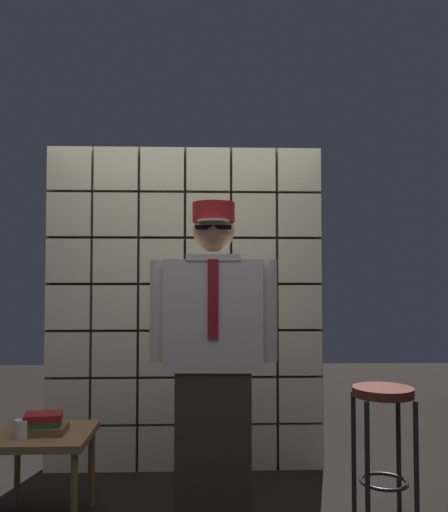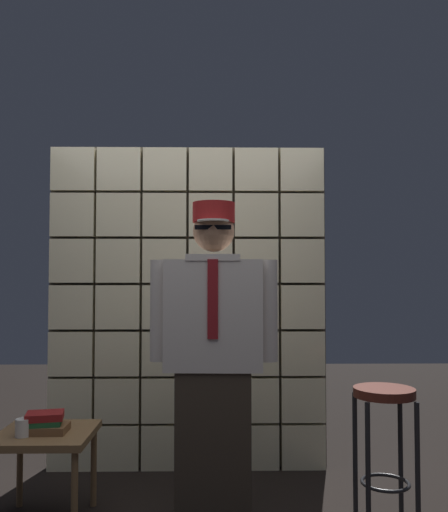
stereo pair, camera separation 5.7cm
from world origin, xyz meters
name	(u,v)px [view 1 (the left image)]	position (x,y,z in m)	size (l,w,h in m)	color
glass_block_wall	(185,307)	(0.00, 1.27, 1.15)	(2.01, 0.10, 2.35)	beige
standing_person	(213,357)	(0.19, 0.35, 0.93)	(0.71, 0.30, 1.78)	#382D23
bar_stool	(383,421)	(1.15, 0.39, 0.56)	(0.34, 0.34, 0.75)	#592319
side_table	(44,444)	(-0.75, 0.43, 0.44)	(0.52, 0.52, 0.50)	brown
book_stack	(44,424)	(-0.74, 0.40, 0.55)	(0.24, 0.19, 0.11)	brown
coffee_mug	(22,429)	(-0.84, 0.33, 0.55)	(0.13, 0.08, 0.09)	silver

